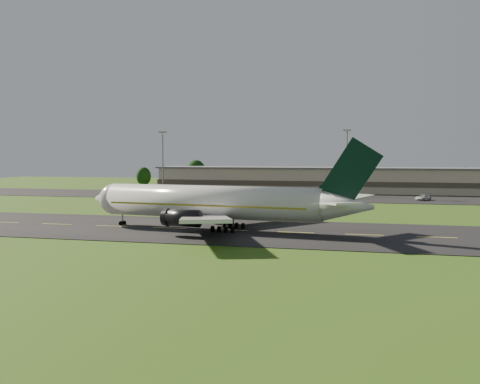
% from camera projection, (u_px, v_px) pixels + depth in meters
% --- Properties ---
extents(ground, '(360.00, 360.00, 0.00)m').
position_uv_depth(ground, '(296.00, 233.00, 87.73)').
color(ground, '#2C4B12').
rests_on(ground, ground).
extents(taxiway, '(220.00, 30.00, 0.10)m').
position_uv_depth(taxiway, '(296.00, 233.00, 87.72)').
color(taxiway, black).
rests_on(taxiway, ground).
extents(apron, '(260.00, 30.00, 0.10)m').
position_uv_depth(apron, '(328.00, 198.00, 157.55)').
color(apron, black).
rests_on(apron, ground).
extents(airliner, '(51.24, 41.95, 15.57)m').
position_uv_depth(airliner, '(216.00, 203.00, 90.46)').
color(airliner, silver).
rests_on(airliner, ground).
extents(terminal, '(145.00, 16.00, 8.40)m').
position_uv_depth(terminal, '(353.00, 180.00, 179.23)').
color(terminal, '#C7B298').
rests_on(terminal, ground).
extents(light_mast_west, '(2.40, 1.20, 20.35)m').
position_uv_depth(light_mast_west, '(163.00, 154.00, 177.21)').
color(light_mast_west, gray).
rests_on(light_mast_west, ground).
extents(light_mast_centre, '(2.40, 1.20, 20.35)m').
position_uv_depth(light_mast_centre, '(347.00, 154.00, 163.23)').
color(light_mast_centre, gray).
rests_on(light_mast_centre, ground).
extents(tree_line, '(191.88, 8.76, 10.66)m').
position_uv_depth(tree_line, '(436.00, 177.00, 182.61)').
color(tree_line, black).
rests_on(tree_line, ground).
extents(service_vehicle_a, '(2.50, 4.52, 1.45)m').
position_uv_depth(service_vehicle_a, '(254.00, 193.00, 164.81)').
color(service_vehicle_a, '#C49B0B').
rests_on(service_vehicle_a, apron).
extents(service_vehicle_b, '(4.20, 1.82, 1.34)m').
position_uv_depth(service_vehicle_b, '(245.00, 194.00, 161.72)').
color(service_vehicle_b, '#A6100B').
rests_on(service_vehicle_b, apron).
extents(service_vehicle_c, '(5.14, 5.68, 1.47)m').
position_uv_depth(service_vehicle_c, '(423.00, 198.00, 147.73)').
color(service_vehicle_c, silver).
rests_on(service_vehicle_c, apron).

